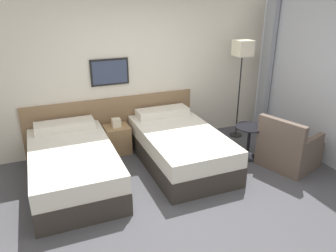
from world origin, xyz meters
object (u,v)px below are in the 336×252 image
object	(u,v)px
side_table	(249,136)
armchair	(288,150)
bed_near_window	(180,147)
nightstand	(117,139)
floor_lamp	(242,54)
bed_near_door	(73,166)

from	to	relation	value
side_table	armchair	bearing A→B (deg)	-47.02
bed_near_window	side_table	bearing A→B (deg)	-13.51
nightstand	armchair	bearing A→B (deg)	-32.07
floor_lamp	bed_near_window	bearing A→B (deg)	-157.60
bed_near_door	nightstand	distance (m)	1.14
bed_near_door	armchair	size ratio (longest dim) A/B	2.12
side_table	armchair	world-z (taller)	armchair
bed_near_window	side_table	size ratio (longest dim) A/B	3.56
bed_near_door	nightstand	size ratio (longest dim) A/B	3.28
floor_lamp	side_table	distance (m)	1.51
side_table	bed_near_window	bearing A→B (deg)	166.49
bed_near_door	armchair	distance (m)	3.31
bed_near_window	nightstand	size ratio (longest dim) A/B	3.28
floor_lamp	armchair	distance (m)	1.87
bed_near_door	bed_near_window	world-z (taller)	same
bed_near_door	bed_near_window	size ratio (longest dim) A/B	1.00
bed_near_door	side_table	distance (m)	2.81
floor_lamp	side_table	xyz separation A→B (m)	(-0.34, -0.88, -1.18)
floor_lamp	armchair	bearing A→B (deg)	-86.50
nightstand	armchair	world-z (taller)	armchair
floor_lamp	side_table	size ratio (longest dim) A/B	3.19
bed_near_window	floor_lamp	xyz separation A→B (m)	(1.47, 0.61, 1.29)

